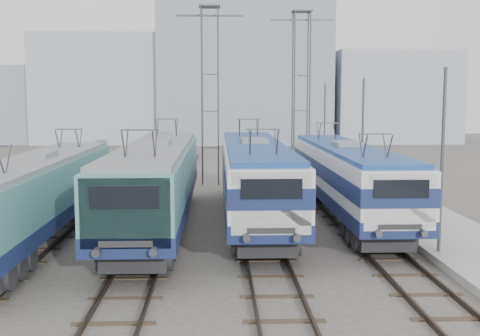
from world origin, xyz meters
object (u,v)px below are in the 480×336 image
Objects in this scene: locomotive_center_left at (156,178)px; mast_rear at (324,130)px; locomotive_far_left at (38,192)px; catenary_tower_east at (301,88)px; locomotive_center_right at (254,173)px; catenary_tower_west at (210,87)px; mast_front at (442,165)px; mast_mid at (362,141)px; locomotive_far_right at (347,174)px.

mast_rear reaches higher than locomotive_center_left.
locomotive_far_left is 1.43× the size of catenary_tower_east.
locomotive_center_right is 1.54× the size of catenary_tower_west.
mast_mid is (0.00, 12.00, 0.00)m from mast_front.
locomotive_far_right is at bearing 12.07° from locomotive_center_left.
locomotive_center_left is at bearing -159.96° from locomotive_center_right.
mast_mid is (6.35, 4.89, 1.14)m from locomotive_center_right.
mast_rear is at bearing 90.00° from mast_front.
catenary_tower_west reaches higher than locomotive_center_right.
mast_front is at bearing -90.00° from mast_rear.
catenary_tower_west is at bearing 81.20° from locomotive_center_left.
catenary_tower_east is at bearing 62.11° from locomotive_center_left.
catenary_tower_east is 1.71× the size of mast_mid.
locomotive_far_left is 18.91m from catenary_tower_west.
locomotive_far_left is 26.12m from mast_rear.
locomotive_far_left is 2.46× the size of mast_mid.
mast_front reaches higher than locomotive_center_right.
locomotive_far_left is at bearing -161.63° from locomotive_far_right.
mast_mid is 12.00m from mast_rear.
locomotive_center_left is 12.72m from mast_mid.
mast_front is at bearing -90.00° from mast_mid.
locomotive_far_right is at bearing -111.88° from mast_mid.
locomotive_far_right is 7.72m from mast_front.
locomotive_far_right is 2.52× the size of mast_mid.
mast_front is (1.85, -7.39, 1.25)m from locomotive_far_right.
mast_mid reaches higher than locomotive_far_left.
locomotive_far_left is 2.46× the size of mast_front.
mast_front is (15.35, -2.91, 1.35)m from locomotive_far_left.
catenary_tower_east reaches higher than mast_mid.
mast_rear is at bearing 59.65° from locomotive_center_left.
locomotive_center_right is at bearing -110.61° from mast_rear.
catenary_tower_east is 10.69m from mast_mid.
locomotive_center_left is 12.21m from mast_front.
locomotive_far_left is 14.22m from locomotive_far_right.
mast_front is (10.85, -5.47, 1.16)m from locomotive_center_left.
mast_mid is at bearing 37.59° from locomotive_center_right.
catenary_tower_west is at bearing 113.27° from mast_front.
catenary_tower_west is at bearing -162.90° from catenary_tower_east.
locomotive_far_left is 0.93× the size of locomotive_center_right.
locomotive_far_left is at bearing 169.26° from mast_front.
mast_front is (8.60, -20.00, -3.14)m from catenary_tower_west.
mast_rear is at bearing 90.00° from mast_mid.
locomotive_center_left is at bearing -120.35° from mast_rear.
mast_rear is (0.00, 24.00, 0.00)m from mast_front.
mast_rear is at bearing 53.95° from locomotive_far_left.
mast_mid is at bearing -78.14° from catenary_tower_east.
mast_mid reaches higher than locomotive_far_right.
locomotive_far_left is at bearing -149.37° from mast_mid.
locomotive_center_left is 4.79m from locomotive_center_right.
locomotive_far_right is 15.25m from catenary_tower_east.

